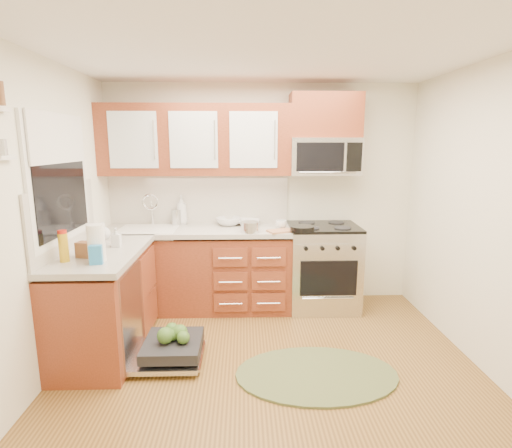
{
  "coord_description": "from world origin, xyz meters",
  "views": [
    {
      "loc": [
        -0.21,
        -2.86,
        1.84
      ],
      "look_at": [
        -0.09,
        0.85,
        1.09
      ],
      "focal_mm": 28.0,
      "sensor_mm": 36.0,
      "label": 1
    }
  ],
  "objects_px": {
    "sink": "(149,240)",
    "cutting_board": "(281,231)",
    "upper_cabinets": "(196,140)",
    "stock_pot": "(250,227)",
    "bowl_a": "(249,222)",
    "bowl_b": "(229,221)",
    "paper_towel_roll": "(96,243)",
    "dishwasher": "(169,350)",
    "skillet": "(302,228)",
    "range": "(323,267)",
    "cup": "(281,224)",
    "microwave": "(324,156)",
    "rug": "(317,374)"
  },
  "relations": [
    {
      "from": "sink",
      "to": "cutting_board",
      "type": "distance_m",
      "value": 1.45
    },
    {
      "from": "upper_cabinets",
      "to": "stock_pot",
      "type": "distance_m",
      "value": 1.12
    },
    {
      "from": "bowl_a",
      "to": "bowl_b",
      "type": "xyz_separation_m",
      "value": [
        -0.22,
        0.0,
        0.01
      ]
    },
    {
      "from": "upper_cabinets",
      "to": "paper_towel_roll",
      "type": "bearing_deg",
      "value": -115.48
    },
    {
      "from": "paper_towel_roll",
      "to": "bowl_b",
      "type": "xyz_separation_m",
      "value": [
        0.99,
        1.38,
        -0.1
      ]
    },
    {
      "from": "dishwasher",
      "to": "skillet",
      "type": "height_order",
      "value": "skillet"
    },
    {
      "from": "sink",
      "to": "bowl_a",
      "type": "height_order",
      "value": "bowl_a"
    },
    {
      "from": "sink",
      "to": "cutting_board",
      "type": "xyz_separation_m",
      "value": [
        1.43,
        -0.19,
        0.13
      ]
    },
    {
      "from": "stock_pot",
      "to": "bowl_b",
      "type": "bearing_deg",
      "value": 121.83
    },
    {
      "from": "sink",
      "to": "paper_towel_roll",
      "type": "distance_m",
      "value": 1.23
    },
    {
      "from": "sink",
      "to": "bowl_b",
      "type": "bearing_deg",
      "value": 11.67
    },
    {
      "from": "range",
      "to": "paper_towel_roll",
      "type": "bearing_deg",
      "value": -149.5
    },
    {
      "from": "upper_cabinets",
      "to": "range",
      "type": "distance_m",
      "value": 1.99
    },
    {
      "from": "upper_cabinets",
      "to": "bowl_a",
      "type": "relative_size",
      "value": 7.86
    },
    {
      "from": "paper_towel_roll",
      "to": "cup",
      "type": "height_order",
      "value": "paper_towel_roll"
    },
    {
      "from": "paper_towel_roll",
      "to": "dishwasher",
      "type": "bearing_deg",
      "value": 8.62
    },
    {
      "from": "microwave",
      "to": "rug",
      "type": "height_order",
      "value": "microwave"
    },
    {
      "from": "microwave",
      "to": "paper_towel_roll",
      "type": "height_order",
      "value": "microwave"
    },
    {
      "from": "dishwasher",
      "to": "bowl_a",
      "type": "xyz_separation_m",
      "value": [
        0.71,
        1.3,
        0.86
      ]
    },
    {
      "from": "rug",
      "to": "bowl_b",
      "type": "bearing_deg",
      "value": 115.69
    },
    {
      "from": "microwave",
      "to": "dishwasher",
      "type": "distance_m",
      "value": 2.55
    },
    {
      "from": "bowl_b",
      "to": "dishwasher",
      "type": "bearing_deg",
      "value": -110.33
    },
    {
      "from": "cup",
      "to": "paper_towel_roll",
      "type": "bearing_deg",
      "value": -143.23
    },
    {
      "from": "sink",
      "to": "rug",
      "type": "height_order",
      "value": "sink"
    },
    {
      "from": "cutting_board",
      "to": "bowl_b",
      "type": "distance_m",
      "value": 0.67
    },
    {
      "from": "rug",
      "to": "bowl_a",
      "type": "relative_size",
      "value": 5.03
    },
    {
      "from": "range",
      "to": "paper_towel_roll",
      "type": "xyz_separation_m",
      "value": [
        -2.05,
        -1.21,
        0.6
      ]
    },
    {
      "from": "microwave",
      "to": "paper_towel_roll",
      "type": "distance_m",
      "value": 2.52
    },
    {
      "from": "upper_cabinets",
      "to": "sink",
      "type": "height_order",
      "value": "upper_cabinets"
    },
    {
      "from": "rug",
      "to": "stock_pot",
      "type": "height_order",
      "value": "stock_pot"
    },
    {
      "from": "range",
      "to": "skillet",
      "type": "bearing_deg",
      "value": -138.81
    },
    {
      "from": "stock_pot",
      "to": "microwave",
      "type": "bearing_deg",
      "value": 21.87
    },
    {
      "from": "dishwasher",
      "to": "rug",
      "type": "bearing_deg",
      "value": -11.94
    },
    {
      "from": "dishwasher",
      "to": "bowl_a",
      "type": "bearing_deg",
      "value": 61.49
    },
    {
      "from": "rug",
      "to": "cup",
      "type": "bearing_deg",
      "value": 97.26
    },
    {
      "from": "stock_pot",
      "to": "paper_towel_roll",
      "type": "distance_m",
      "value": 1.58
    },
    {
      "from": "bowl_b",
      "to": "cup",
      "type": "xyz_separation_m",
      "value": [
        0.58,
        -0.2,
        0.0
      ]
    },
    {
      "from": "upper_cabinets",
      "to": "stock_pot",
      "type": "bearing_deg",
      "value": -31.35
    },
    {
      "from": "bowl_a",
      "to": "stock_pot",
      "type": "bearing_deg",
      "value": -88.26
    },
    {
      "from": "upper_cabinets",
      "to": "stock_pot",
      "type": "height_order",
      "value": "upper_cabinets"
    },
    {
      "from": "microwave",
      "to": "stock_pot",
      "type": "relative_size",
      "value": 4.0
    },
    {
      "from": "upper_cabinets",
      "to": "microwave",
      "type": "xyz_separation_m",
      "value": [
        1.41,
        -0.02,
        -0.18
      ]
    },
    {
      "from": "stock_pot",
      "to": "rug",
      "type": "bearing_deg",
      "value": -66.43
    },
    {
      "from": "stock_pot",
      "to": "skillet",
      "type": "bearing_deg",
      "value": -3.7
    },
    {
      "from": "sink",
      "to": "cutting_board",
      "type": "bearing_deg",
      "value": -7.4
    },
    {
      "from": "microwave",
      "to": "bowl_a",
      "type": "height_order",
      "value": "microwave"
    },
    {
      "from": "upper_cabinets",
      "to": "paper_towel_roll",
      "type": "relative_size",
      "value": 7.0
    },
    {
      "from": "upper_cabinets",
      "to": "bowl_b",
      "type": "relative_size",
      "value": 7.23
    },
    {
      "from": "bowl_a",
      "to": "cup",
      "type": "distance_m",
      "value": 0.41
    },
    {
      "from": "skillet",
      "to": "bowl_a",
      "type": "height_order",
      "value": "skillet"
    }
  ]
}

